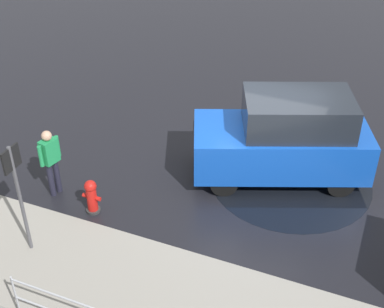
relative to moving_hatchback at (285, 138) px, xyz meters
The scene contains 6 objects.
ground_plane 1.27m from the moving_hatchback, 50.27° to the left, with size 60.00×60.00×0.00m, color black.
moving_hatchback is the anchor object (origin of this frame).
fire_hydrant 4.45m from the moving_hatchback, 39.77° to the left, with size 0.42×0.31×0.80m.
pedestrian 5.17m from the moving_hatchback, 29.96° to the left, with size 0.31×0.56×1.62m.
sign_post 5.82m from the moving_hatchback, 47.54° to the left, with size 0.07×0.44×2.40m.
puddle_patch 1.06m from the moving_hatchback, 156.43° to the left, with size 3.70×3.70×0.01m, color black.
Camera 1 is at (-2.43, 9.57, 7.45)m, focal length 50.00 mm.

